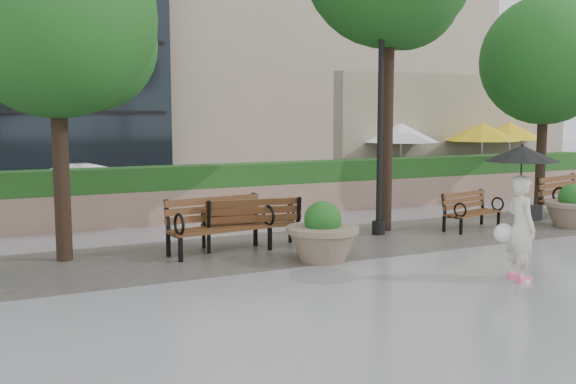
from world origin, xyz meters
name	(u,v)px	position (x,y,z in m)	size (l,w,h in m)	color
ground	(415,277)	(0.00, 0.00, 0.00)	(100.00, 100.00, 0.00)	gray
cobble_strip	(322,244)	(0.00, 3.00, 0.01)	(28.00, 3.20, 0.01)	#383330
hedge_wall	(245,190)	(0.00, 7.00, 0.66)	(24.00, 0.80, 1.35)	#997263
cafe_wall	(458,132)	(9.50, 10.00, 2.00)	(10.00, 0.60, 4.00)	tan
cafe_hedge	(490,181)	(9.00, 7.80, 0.45)	(8.00, 0.50, 0.90)	#184918
asphalt_street	(196,198)	(0.00, 11.00, 0.00)	(40.00, 7.00, 0.00)	black
bench_1	(220,237)	(-2.15, 3.04, 0.31)	(2.01, 1.00, 1.03)	#563518
bench_2	(251,233)	(-1.44, 3.23, 0.29)	(1.93, 1.00, 0.99)	#563518
bench_3	(472,219)	(3.81, 2.94, 0.25)	(1.66, 0.99, 0.84)	#563518
bench_4	(567,205)	(7.19, 3.21, 0.31)	(2.05, 1.25, 1.04)	#563518
planter_left	(323,238)	(-0.74, 1.67, 0.42)	(1.27, 1.27, 1.07)	#7F6B56
planter_right	(572,210)	(6.15, 2.21, 0.39)	(1.19, 1.19, 1.00)	#7F6B56
lamppost	(380,142)	(1.57, 3.34, 2.00)	(0.28, 0.28, 4.52)	black
tree_0	(64,25)	(-4.66, 3.79, 4.10)	(3.52, 3.44, 5.93)	black
tree_2	(547,64)	(8.59, 5.32, 4.00)	(3.67, 3.62, 5.92)	black
patio_umb_white	(401,133)	(6.43, 9.22, 1.99)	(2.50, 2.50, 2.30)	black
patio_umb_yellow_a	(482,132)	(9.62, 8.90, 1.99)	(2.50, 2.50, 2.30)	black
patio_umb_yellow_b	(510,132)	(11.45, 9.45, 1.99)	(2.50, 2.50, 2.30)	black
car_right	(97,185)	(-3.09, 10.47, 0.61)	(1.28, 3.68, 1.21)	white
pedestrian	(521,199)	(1.35, -0.82, 1.27)	(1.14, 1.14, 2.09)	beige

